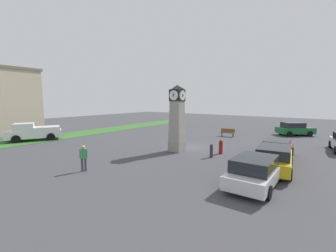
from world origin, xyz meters
The scene contains 12 objects.
ground_plane centered at (0.00, 0.00, 0.00)m, with size 83.05×83.05×0.00m, color #424247.
clock_tower centered at (-2.16, 0.24, 2.63)m, with size 1.30×1.30×5.45m.
bollard_near_tower centered at (-0.87, -3.07, 0.57)m, with size 0.30×0.30×1.12m.
bollard_mid_row centered at (-2.34, -2.95, 0.51)m, with size 0.24×0.24×1.01m.
car_navy_sedan centered at (-6.11, -7.09, 0.76)m, with size 4.58×2.04×1.50m.
car_near_tower centered at (-3.02, -7.34, 0.78)m, with size 4.78×2.44×1.53m.
car_by_building centered at (0.26, -6.94, 0.73)m, with size 4.40×2.00×1.40m.
car_silver_hatch centered at (12.95, -6.54, 0.79)m, with size 3.95×4.30×1.56m.
pickup_truck centered at (-6.90, 15.01, 0.93)m, with size 5.40×4.03×1.85m.
bench centered at (7.44, -0.42, 0.52)m, with size 0.79×1.67×0.90m.
pedestrian_crossing_lot centered at (-9.79, 1.85, 0.90)m, with size 0.45×0.35×1.58m.
grass_verge_far centered at (-3.11, 15.23, 0.02)m, with size 49.83×4.30×0.04m, color #386B2D.
Camera 1 is at (-17.40, -9.92, 4.30)m, focal length 24.00 mm.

